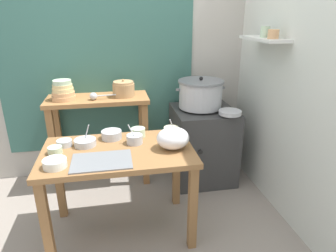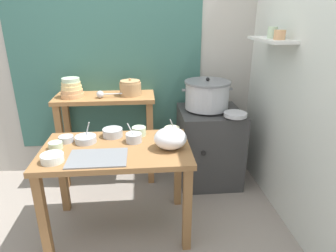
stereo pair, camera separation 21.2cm
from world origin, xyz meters
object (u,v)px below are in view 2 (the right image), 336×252
prep_table (117,161)px  prep_bowl_2 (113,132)px  clay_pot (130,88)px  prep_bowl_6 (134,137)px  stove_block (209,145)px  prep_bowl_0 (66,139)px  prep_bowl_4 (52,158)px  back_shelf_table (106,117)px  steamer_pot (207,95)px  wide_pan (235,114)px  prep_bowl_7 (139,131)px  prep_bowl_1 (56,145)px  bowl_stack_enamel (72,89)px  prep_bowl_3 (172,131)px  plastic_bag (170,138)px  ladle (101,94)px  serving_tray (98,158)px  prep_bowl_5 (86,139)px

prep_table → prep_bowl_2: size_ratio=6.88×
clay_pot → prep_bowl_6: size_ratio=1.35×
stove_block → prep_bowl_0: bearing=-156.4°
prep_bowl_4 → stove_block: bearing=34.6°
back_shelf_table → steamer_pot: steamer_pot is taller
wide_pan → prep_bowl_7: 0.90m
back_shelf_table → prep_bowl_6: 0.79m
prep_bowl_4 → steamer_pot: bearing=36.0°
prep_bowl_6 → prep_bowl_7: size_ratio=1.36×
prep_bowl_0 → prep_bowl_1: prep_bowl_1 is taller
prep_bowl_4 → bowl_stack_enamel: bearing=93.1°
prep_bowl_4 → prep_bowl_3: bearing=24.7°
prep_bowl_3 → plastic_bag: bearing=-98.4°
ladle → plastic_bag: 0.99m
prep_bowl_0 → prep_bowl_2: prep_bowl_2 is taller
prep_bowl_3 → prep_bowl_7: 0.27m
plastic_bag → prep_bowl_0: bearing=166.4°
prep_bowl_4 → prep_table: bearing=24.9°
wide_pan → serving_tray: bearing=-151.9°
bowl_stack_enamel → prep_bowl_3: bowl_stack_enamel is taller
prep_table → prep_bowl_4: 0.47m
stove_block → prep_bowl_3: bearing=-131.4°
prep_bowl_1 → ladle: bearing=70.2°
prep_bowl_2 → prep_bowl_6: size_ratio=1.04×
ladle → prep_bowl_7: 0.65m
prep_bowl_1 → prep_bowl_2: size_ratio=0.63×
prep_bowl_4 → prep_bowl_5: 0.35m
bowl_stack_enamel → ladle: 0.29m
plastic_bag → prep_bowl_4: plastic_bag is taller
back_shelf_table → steamer_pot: 1.02m
wide_pan → prep_bowl_5: size_ratio=1.25×
wide_pan → prep_bowl_4: size_ratio=1.38×
bowl_stack_enamel → prep_bowl_5: 0.75m
prep_table → stove_block: (0.87, 0.69, -0.23)m
prep_bowl_7 → bowl_stack_enamel: bearing=137.8°
serving_tray → stove_block: bearing=41.2°
clay_pot → prep_bowl_2: 0.65m
plastic_bag → wide_pan: plastic_bag is taller
back_shelf_table → prep_bowl_3: (0.60, -0.62, 0.08)m
steamer_pot → prep_bowl_3: steamer_pot is taller
serving_tray → prep_bowl_1: bearing=149.8°
bowl_stack_enamel → prep_bowl_0: bowl_stack_enamel is taller
prep_bowl_4 → wide_pan: bearing=23.7°
steamer_pot → clay_pot: bearing=171.5°
back_shelf_table → ladle: bearing=-105.1°
bowl_stack_enamel → clay_pot: bearing=2.8°
steamer_pot → prep_bowl_7: size_ratio=4.33×
prep_bowl_2 → prep_table: bearing=-79.2°
prep_bowl_0 → prep_bowl_3: (0.83, 0.06, 0.01)m
prep_bowl_1 → prep_bowl_4: 0.21m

